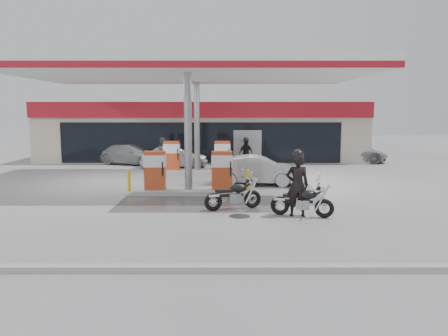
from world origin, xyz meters
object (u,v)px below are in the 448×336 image
(biker_walking, at_px, (246,153))
(attendant, at_px, (164,153))
(parked_car_right, at_px, (351,153))
(parked_motorcycle, at_px, (234,196))
(main_motorcycle, at_px, (303,202))
(parked_car_left, at_px, (131,154))
(pump_island_far, at_px, (197,160))
(pump_island_near, at_px, (189,177))
(biker_main, at_px, (297,185))
(sedan_white, at_px, (174,156))
(hatchback_silver, at_px, (257,170))

(biker_walking, bearing_deg, attendant, 148.97)
(parked_car_right, bearing_deg, parked_motorcycle, 156.73)
(main_motorcycle, bearing_deg, parked_motorcycle, 172.12)
(parked_car_left, bearing_deg, parked_motorcycle, -132.29)
(pump_island_far, height_order, biker_walking, pump_island_far)
(main_motorcycle, bearing_deg, attendant, 134.71)
(pump_island_near, distance_m, parked_car_left, 10.97)
(biker_main, distance_m, parked_motorcycle, 2.33)
(pump_island_near, xyz_separation_m, attendant, (-2.09, 7.65, 0.24))
(sedan_white, xyz_separation_m, biker_walking, (4.35, 0.00, 0.19))
(parked_motorcycle, xyz_separation_m, biker_walking, (0.98, 11.18, 0.40))
(parked_motorcycle, relative_size, parked_car_left, 0.45)
(parked_motorcycle, relative_size, sedan_white, 0.50)
(biker_main, distance_m, parked_car_right, 16.24)
(parked_car_left, distance_m, biker_walking, 7.54)
(hatchback_silver, height_order, parked_car_left, hatchback_silver)
(biker_main, height_order, attendant, biker_main)
(sedan_white, height_order, parked_car_right, sedan_white)
(parked_motorcycle, bearing_deg, main_motorcycle, -44.59)
(parked_car_left, xyz_separation_m, parked_car_right, (14.50, 1.08, -0.00))
(pump_island_far, relative_size, sedan_white, 1.27)
(pump_island_near, distance_m, attendant, 7.94)
(pump_island_near, relative_size, hatchback_silver, 1.25)
(main_motorcycle, bearing_deg, biker_walking, 112.73)
(hatchback_silver, xyz_separation_m, parked_car_left, (-7.56, 7.80, -0.02))
(biker_walking, bearing_deg, hatchback_silver, -125.13)
(main_motorcycle, height_order, biker_walking, biker_walking)
(pump_island_near, height_order, parked_motorcycle, pump_island_near)
(sedan_white, xyz_separation_m, hatchback_silver, (4.59, -6.00, -0.01))
(hatchback_silver, relative_size, parked_car_left, 0.91)
(parked_car_left, relative_size, biker_walking, 2.56)
(pump_island_far, xyz_separation_m, hatchback_silver, (3.06, -3.80, -0.03))
(hatchback_silver, bearing_deg, pump_island_far, 46.31)
(sedan_white, xyz_separation_m, parked_car_right, (11.53, 2.88, -0.04))
(parked_car_left, bearing_deg, pump_island_near, -134.09)
(sedan_white, relative_size, biker_walking, 2.31)
(pump_island_near, height_order, attendant, attendant)
(attendant, bearing_deg, parked_motorcycle, -156.78)
(hatchback_silver, bearing_deg, main_motorcycle, -163.19)
(sedan_white, xyz_separation_m, attendant, (-0.56, -0.55, 0.26))
(biker_main, distance_m, attendant, 13.06)
(pump_island_far, bearing_deg, sedan_white, 124.88)
(parked_car_left, bearing_deg, pump_island_far, -109.95)
(sedan_white, distance_m, biker_walking, 4.36)
(pump_island_near, distance_m, main_motorcycle, 5.72)
(parked_car_right, height_order, biker_walking, biker_walking)
(sedan_white, height_order, hatchback_silver, sedan_white)
(pump_island_near, height_order, pump_island_far, same)
(pump_island_far, bearing_deg, parked_car_left, 138.37)
(pump_island_near, height_order, hatchback_silver, pump_island_near)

